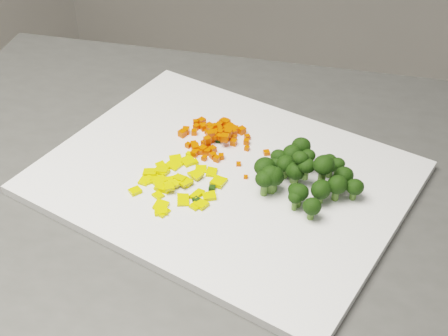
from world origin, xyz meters
The scene contains 150 objects.
cutting_board centered at (-0.36, 0.45, 0.91)m, with size 0.47×0.36×0.01m, color white.
carrot_pile centered at (-0.41, 0.51, 0.93)m, with size 0.10×0.10×0.03m, color #E03802, non-canonical shape.
pepper_pile centered at (-0.40, 0.40, 0.92)m, with size 0.12×0.12×0.02m, color #D9C00B, non-canonical shape.
broccoli_pile centered at (-0.25, 0.47, 0.94)m, with size 0.13×0.13×0.06m, color black, non-canonical shape.
carrot_cube_0 centered at (-0.41, 0.55, 0.92)m, with size 0.01×0.01×0.01m, color #E03802.
carrot_cube_1 centered at (-0.40, 0.53, 0.92)m, with size 0.01×0.01×0.01m, color #E03802.
carrot_cube_2 centered at (-0.39, 0.54, 0.92)m, with size 0.01×0.01×0.01m, color #E03802.
carrot_cube_3 centered at (-0.41, 0.51, 0.92)m, with size 0.01×0.01×0.01m, color #E03802.
carrot_cube_4 centered at (-0.37, 0.53, 0.92)m, with size 0.01×0.01×0.01m, color #E03802.
carrot_cube_5 centered at (-0.45, 0.54, 0.92)m, with size 0.01×0.01×0.01m, color #E03802.
carrot_cube_6 centered at (-0.46, 0.50, 0.92)m, with size 0.01×0.01×0.01m, color #E03802.
carrot_cube_7 centered at (-0.39, 0.47, 0.92)m, with size 0.01×0.01×0.01m, color #E03802.
carrot_cube_8 centered at (-0.41, 0.50, 0.92)m, with size 0.01×0.01×0.01m, color #E03802.
carrot_cube_9 centered at (-0.42, 0.50, 0.92)m, with size 0.01×0.01×0.01m, color #E03802.
carrot_cube_10 centered at (-0.40, 0.46, 0.92)m, with size 0.01×0.01×0.01m, color #E03802.
carrot_cube_11 centered at (-0.38, 0.48, 0.92)m, with size 0.01×0.01×0.01m, color #E03802.
carrot_cube_12 centered at (-0.39, 0.53, 0.92)m, with size 0.01×0.01×0.01m, color #E03802.
carrot_cube_13 centered at (-0.42, 0.54, 0.92)m, with size 0.01×0.01×0.01m, color #E03802.
carrot_cube_14 centered at (-0.40, 0.47, 0.92)m, with size 0.01×0.01×0.01m, color #E03802.
carrot_cube_15 centered at (-0.40, 0.54, 0.92)m, with size 0.01×0.01×0.01m, color #E03802.
carrot_cube_16 centered at (-0.46, 0.50, 0.92)m, with size 0.01×0.01×0.01m, color #E03802.
carrot_cube_17 centered at (-0.40, 0.52, 0.92)m, with size 0.01×0.01×0.01m, color #E03802.
carrot_cube_18 centered at (-0.39, 0.52, 0.92)m, with size 0.01×0.01×0.01m, color #E03802.
carrot_cube_19 centered at (-0.40, 0.52, 0.92)m, with size 0.01×0.01×0.01m, color #E03802.
carrot_cube_20 centered at (-0.41, 0.52, 0.92)m, with size 0.01×0.01×0.01m, color #E03802.
carrot_cube_21 centered at (-0.46, 0.50, 0.92)m, with size 0.01×0.01×0.01m, color #E03802.
carrot_cube_22 centered at (-0.40, 0.51, 0.92)m, with size 0.01×0.01×0.01m, color #E03802.
carrot_cube_23 centered at (-0.41, 0.50, 0.93)m, with size 0.01×0.01×0.01m, color #E03802.
carrot_cube_24 centered at (-0.39, 0.52, 0.93)m, with size 0.01×0.01×0.01m, color #E03802.
carrot_cube_25 centered at (-0.42, 0.53, 0.92)m, with size 0.01×0.01×0.01m, color #E03802.
carrot_cube_26 centered at (-0.42, 0.53, 0.92)m, with size 0.01×0.01×0.01m, color #E03802.
carrot_cube_27 centered at (-0.44, 0.52, 0.92)m, with size 0.01×0.01×0.01m, color #E03802.
carrot_cube_28 centered at (-0.43, 0.48, 0.92)m, with size 0.01×0.01×0.01m, color #E03802.
carrot_cube_29 centered at (-0.40, 0.53, 0.92)m, with size 0.01×0.01×0.01m, color #E03802.
carrot_cube_30 centered at (-0.40, 0.54, 0.92)m, with size 0.01×0.01×0.01m, color #E03802.
carrot_cube_31 centered at (-0.44, 0.51, 0.92)m, with size 0.01×0.01×0.01m, color #E03802.
carrot_cube_32 centered at (-0.41, 0.52, 0.92)m, with size 0.01×0.01×0.01m, color #E03802.
carrot_cube_33 centered at (-0.42, 0.47, 0.92)m, with size 0.01×0.01×0.01m, color #E03802.
carrot_cube_34 centered at (-0.40, 0.52, 0.92)m, with size 0.01×0.01×0.01m, color #E03802.
carrot_cube_35 centered at (-0.42, 0.46, 0.92)m, with size 0.01×0.01×0.01m, color #E03802.
carrot_cube_36 centered at (-0.44, 0.53, 0.92)m, with size 0.01×0.01×0.01m, color #E03802.
carrot_cube_37 centered at (-0.43, 0.53, 0.92)m, with size 0.01×0.01×0.01m, color #E03802.
carrot_cube_38 centered at (-0.41, 0.47, 0.92)m, with size 0.01×0.01×0.01m, color #E03802.
carrot_cube_39 centered at (-0.38, 0.51, 0.92)m, with size 0.01×0.01×0.01m, color #E03802.
carrot_cube_40 centered at (-0.42, 0.55, 0.92)m, with size 0.01×0.01×0.01m, color #E03802.
carrot_cube_41 centered at (-0.42, 0.55, 0.92)m, with size 0.01×0.01×0.01m, color #E03802.
carrot_cube_42 centered at (-0.40, 0.48, 0.92)m, with size 0.01×0.01×0.01m, color #E03802.
carrot_cube_43 centered at (-0.45, 0.53, 0.92)m, with size 0.01×0.01×0.01m, color #E03802.
carrot_cube_44 centered at (-0.41, 0.49, 0.93)m, with size 0.01×0.01×0.01m, color #E03802.
carrot_cube_45 centered at (-0.38, 0.54, 0.92)m, with size 0.01×0.01×0.01m, color #E03802.
carrot_cube_46 centered at (-0.41, 0.51, 0.92)m, with size 0.01×0.01×0.01m, color #E03802.
carrot_cube_47 centered at (-0.42, 0.52, 0.92)m, with size 0.01×0.01×0.01m, color #E03802.
carrot_cube_48 centered at (-0.39, 0.50, 0.93)m, with size 0.01×0.01×0.01m, color #E03802.
carrot_cube_49 centered at (-0.41, 0.49, 0.92)m, with size 0.01×0.01×0.01m, color #E03802.
carrot_cube_50 centered at (-0.41, 0.55, 0.92)m, with size 0.01×0.01×0.01m, color #E03802.
carrot_cube_51 centered at (-0.40, 0.51, 0.92)m, with size 0.01×0.01×0.01m, color #E03802.
carrot_cube_52 centered at (-0.40, 0.54, 0.92)m, with size 0.01×0.01×0.01m, color #E03802.
carrot_cube_53 centered at (-0.38, 0.47, 0.92)m, with size 0.01×0.01×0.01m, color #E03802.
carrot_cube_54 centered at (-0.42, 0.53, 0.92)m, with size 0.01×0.01×0.01m, color #E03802.
carrot_cube_55 centered at (-0.43, 0.48, 0.92)m, with size 0.01×0.01×0.01m, color #E03802.
carrot_cube_56 centered at (-0.44, 0.48, 0.92)m, with size 0.01×0.01×0.01m, color #E03802.
carrot_cube_57 centered at (-0.40, 0.52, 0.92)m, with size 0.01×0.01×0.01m, color #E03802.
carrot_cube_58 centered at (-0.41, 0.51, 0.92)m, with size 0.01×0.01×0.01m, color #E03802.
carrot_cube_59 centered at (-0.41, 0.51, 0.93)m, with size 0.01×0.01×0.01m, color #E03802.
carrot_cube_60 centered at (-0.41, 0.52, 0.92)m, with size 0.01×0.01×0.01m, color #E03802.
carrot_cube_61 centered at (-0.45, 0.52, 0.92)m, with size 0.01×0.01×0.01m, color #E03802.
carrot_cube_62 centered at (-0.36, 0.51, 0.92)m, with size 0.01×0.01×0.01m, color #E03802.
carrot_cube_63 centered at (-0.42, 0.47, 0.92)m, with size 0.01×0.01×0.01m, color #E03802.
carrot_cube_64 centered at (-0.41, 0.49, 0.92)m, with size 0.01×0.01×0.01m, color #E03802.
carrot_cube_65 centered at (-0.41, 0.51, 0.92)m, with size 0.01×0.01×0.01m, color #E03802.
carrot_cube_66 centered at (-0.41, 0.48, 0.92)m, with size 0.01×0.01×0.01m, color #E03802.
carrot_cube_67 centered at (-0.43, 0.52, 0.92)m, with size 0.01×0.01×0.01m, color #E03802.
carrot_cube_68 centered at (-0.37, 0.52, 0.92)m, with size 0.01×0.01×0.01m, color #E03802.
pepper_chunk_0 centered at (-0.40, 0.40, 0.92)m, with size 0.01×0.01×0.00m, color #D9C00B.
pepper_chunk_1 centered at (-0.42, 0.40, 0.91)m, with size 0.02×0.01×0.00m, color #D9C00B.
pepper_chunk_2 centered at (-0.43, 0.39, 0.91)m, with size 0.02×0.01×0.00m, color #D9C00B.
pepper_chunk_3 centered at (-0.42, 0.38, 0.92)m, with size 0.02×0.02×0.01m, color #D9C00B.
pepper_chunk_4 centered at (-0.45, 0.42, 0.91)m, with size 0.01×0.01×0.00m, color #D9C00B.
pepper_chunk_5 centered at (-0.39, 0.44, 0.91)m, with size 0.01×0.02×0.00m, color #D9C00B.
pepper_chunk_6 centered at (-0.40, 0.41, 0.91)m, with size 0.01×0.02×0.00m, color #D9C00B.
pepper_chunk_7 centered at (-0.40, 0.42, 0.91)m, with size 0.01×0.01×0.00m, color #D9C00B.
pepper_chunk_8 centered at (-0.41, 0.39, 0.92)m, with size 0.02×0.01×0.00m, color #D9C00B.
pepper_chunk_9 centered at (-0.36, 0.40, 0.92)m, with size 0.02×0.01×0.01m, color #D9C00B.
pepper_chunk_10 centered at (-0.36, 0.43, 0.92)m, with size 0.02×0.02×0.01m, color #D9C00B.
pepper_chunk_11 centered at (-0.42, 0.45, 0.91)m, with size 0.02×0.02×0.00m, color #D9C00B.
pepper_chunk_12 centered at (-0.42, 0.38, 0.91)m, with size 0.02×0.02×0.00m, color #D9C00B.
pepper_chunk_13 centered at (-0.39, 0.42, 0.92)m, with size 0.01×0.01×0.00m, color #D9C00B.
pepper_chunk_14 centered at (-0.36, 0.37, 0.91)m, with size 0.01×0.01×0.00m, color #D9C00B.
pepper_chunk_15 centered at (-0.41, 0.45, 0.91)m, with size 0.02×0.01×0.00m, color #D9C00B.
pepper_chunk_16 centered at (-0.44, 0.41, 0.91)m, with size 0.01×0.02×0.00m, color #D9C00B.
pepper_chunk_17 centered at (-0.40, 0.34, 0.92)m, with size 0.01×0.02×0.01m, color #D9C00B.
pepper_chunk_18 centered at (-0.45, 0.38, 0.91)m, with size 0.01×0.01×0.00m, color #D9C00B.
pepper_chunk_19 centered at (-0.43, 0.43, 0.91)m, with size 0.02×0.02×0.00m, color #D9C00B.
pepper_chunk_20 centered at (-0.41, 0.38, 0.92)m, with size 0.01×0.01×0.00m, color #D9C00B.
pepper_chunk_21 centered at (-0.40, 0.40, 0.92)m, with size 0.02×0.02×0.00m, color #D9C00B.
pepper_chunk_22 centered at (-0.36, 0.38, 0.92)m, with size 0.01×0.02×0.01m, color #D9C00B.
pepper_chunk_23 centered at (-0.38, 0.44, 0.91)m, with size 0.02×0.01×0.00m, color #D9C00B.
pepper_chunk_24 centered at (-0.41, 0.40, 0.92)m, with size 0.01×0.02×0.00m, color #D9C00B.
pepper_chunk_25 centered at (-0.37, 0.39, 0.91)m, with size 0.02×0.01×0.00m, color #D9C00B.
pepper_chunk_26 centered at (-0.40, 0.35, 0.91)m, with size 0.02×0.02×0.00m, color #D9C00B.
pepper_chunk_27 centered at (-0.39, 0.34, 0.91)m, with size 0.02×0.01×0.00m, color #D9C00B.
pepper_chunk_28 centered at (-0.42, 0.37, 0.91)m, with size 0.01×0.01×0.00m, color #D9C00B.
pepper_chunk_29 centered at (-0.43, 0.44, 0.91)m, with size 0.02×0.02×0.00m, color #D9C00B.
pepper_chunk_30 centered at (-0.45, 0.40, 0.92)m, with size 0.02×0.02×0.01m, color #D9C00B.
pepper_chunk_31 centered at (-0.38, 0.37, 0.91)m, with size 0.02×0.02×0.00m, color #D9C00B.
pepper_chunk_32 centered at (-0.44, 0.39, 0.91)m, with size 0.01×0.01×0.00m, color #D9C00B.
pepper_chunk_33 centered at (-0.45, 0.36, 0.91)m, with size 0.01×0.01×0.00m, color #D9C00B.
pepper_chunk_34 centered at (-0.44, 0.41, 0.92)m, with size 0.02×0.02×0.01m, color #D9C00B.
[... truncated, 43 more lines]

